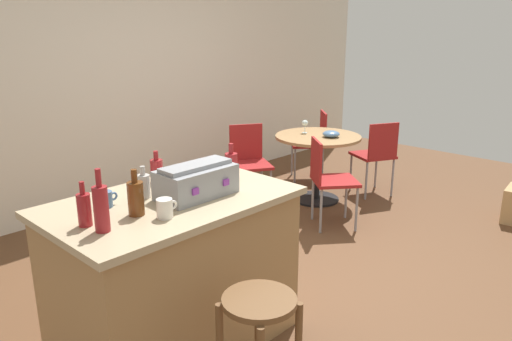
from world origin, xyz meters
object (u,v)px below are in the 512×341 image
Objects in this scene: toolbox at (196,181)px; bottle_5 at (231,165)px; folding_chair_left at (249,159)px; bottle_2 at (136,197)px; dining_table at (317,151)px; folding_chair_far at (313,140)px; bottle_1 at (157,170)px; cup_0 at (165,208)px; folding_chair_near at (376,152)px; wine_glass at (305,123)px; cup_1 at (106,199)px; serving_bowl at (331,134)px; wooden_stool at (259,331)px; folding_chair_right at (328,176)px; bottle_3 at (101,208)px; kitchen_island at (175,273)px; bottle_4 at (144,186)px; bottle_0 at (84,209)px.

toolbox is 0.37m from bottle_5.
folding_chair_left is 2.47m from toolbox.
dining_table is at bearing 19.31° from bottle_2.
folding_chair_far is 4.31× the size of bottle_1.
folding_chair_near is at bearing 12.84° from cup_0.
wine_glass reaches higher than folding_chair_far.
cup_1 is (-3.58, -1.33, 0.48)m from folding_chair_far.
bottle_2 reaches higher than folding_chair_left.
folding_chair_far is 0.92m from serving_bowl.
folding_chair_near is 0.66m from serving_bowl.
folding_chair_right is at bearing 28.38° from wooden_stool.
bottle_3 reaches higher than serving_bowl.
bottle_2 is 1.68× the size of wine_glass.
serving_bowl is (2.19, 0.78, -0.26)m from bottle_5.
wine_glass is at bearing 23.18° from kitchen_island.
dining_table is 1.07× the size of folding_chair_left.
toolbox is 3.08× the size of wine_glass.
bottle_3 reaches higher than folding_chair_right.
wooden_stool is 3.64× the size of bottle_4.
bottle_5 is at bearing -165.93° from folding_chair_right.
dining_table is 2.65m from bottle_1.
bottle_2 is at bearing 15.88° from bottle_3.
bottle_2 is 0.79× the size of bottle_3.
folding_chair_near reaches higher than dining_table.
folding_chair_far is at bearing 23.58° from bottle_2.
serving_bowl is at bearing 19.42° from cup_0.
serving_bowl is at bearing 12.46° from cup_1.
folding_chair_right is at bearing -173.10° from folding_chair_near.
dining_table is 1.08× the size of folding_chair_far.
bottle_1 reaches higher than cup_0.
bottle_4 is at bearing -140.17° from bottle_1.
bottle_4 reaches higher than folding_chair_far.
bottle_4 is (-2.75, -0.83, 0.45)m from dining_table.
cup_1 is at bearing 103.88° from wooden_stool.
bottle_3 reaches higher than folding_chair_far.
folding_chair_right is (-0.52, -0.51, -0.06)m from dining_table.
bottle_2 is 2.06× the size of cup_0.
bottle_4 is (-3.35, -1.35, 0.50)m from folding_chair_far.
folding_chair_right is at bearing 11.60° from kitchen_island.
folding_chair_far is 4.74× the size of serving_bowl.
folding_chair_right is at bearing -135.40° from dining_table.
folding_chair_right is 2.14m from toolbox.
toolbox reaches higher than wooden_stool.
bottle_0 is at bearing -171.12° from folding_chair_near.
folding_chair_left is 4.70× the size of bottle_4.
wooden_stool is (-0.10, -0.77, 0.02)m from kitchen_island.
toolbox reaches higher than folding_chair_left.
wine_glass is (2.86, 1.35, -0.15)m from cup_0.
bottle_0 is 0.38m from cup_0.
dining_table is at bearing 14.36° from bottle_1.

